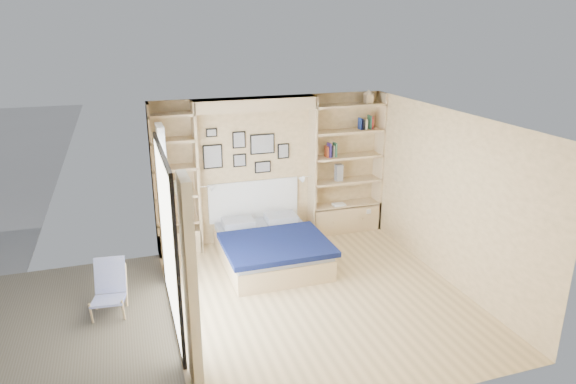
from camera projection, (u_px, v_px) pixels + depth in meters
name	position (u px, v px, depth m)	size (l,w,h in m)	color
ground	(317.00, 296.00, 7.20)	(4.50, 4.50, 0.00)	#D9B87F
room_shell	(261.00, 193.00, 8.12)	(4.50, 4.50, 4.50)	#E7C38A
bed	(270.00, 247.00, 8.14)	(1.58, 1.99, 1.07)	tan
photo_gallery	(245.00, 151.00, 8.57)	(1.48, 0.02, 0.82)	black
reading_lamps	(258.00, 183.00, 8.57)	(1.92, 0.12, 0.15)	silver
shelf_decor	(333.00, 142.00, 8.85)	(3.54, 0.23, 2.03)	#A43E1E
deck	(37.00, 343.00, 6.14)	(3.20, 4.00, 0.05)	#6E6351
deck_chair	(109.00, 288.00, 6.73)	(0.49, 0.74, 0.70)	tan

